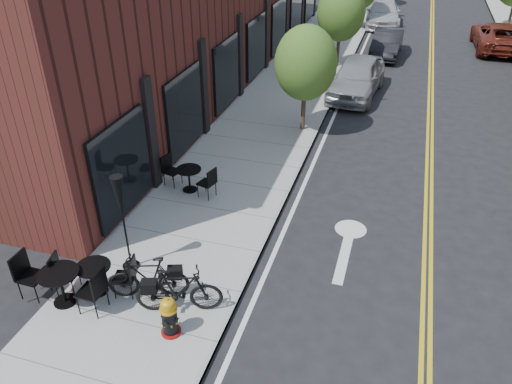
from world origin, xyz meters
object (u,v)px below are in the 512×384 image
(fire_hydrant, at_px, (169,317))
(bicycle_left, at_px, (148,278))
(bistro_set_a, at_px, (61,283))
(bicycle_right, at_px, (179,291))
(bistro_set_c, at_px, (189,176))
(parked_car_b, at_px, (387,43))
(parked_car_c, at_px, (383,13))
(patio_umbrella, at_px, (121,204))
(bistro_set_b, at_px, (95,275))
(parked_car_a, at_px, (357,77))
(parked_car_far, at_px, (498,36))

(fire_hydrant, xyz_separation_m, bicycle_left, (-0.90, 0.84, 0.09))
(bicycle_left, height_order, bistro_set_a, bistro_set_a)
(bicycle_right, bearing_deg, bistro_set_c, 2.68)
(parked_car_b, height_order, parked_car_c, parked_car_c)
(patio_umbrella, bearing_deg, bicycle_left, -40.19)
(bistro_set_b, distance_m, parked_car_a, 14.88)
(patio_umbrella, xyz_separation_m, parked_car_a, (3.62, 13.37, -1.09))
(fire_hydrant, height_order, bistro_set_b, bistro_set_b)
(parked_car_a, bearing_deg, bicycle_right, -92.50)
(fire_hydrant, height_order, patio_umbrella, patio_umbrella)
(bicycle_left, relative_size, bistro_set_c, 1.00)
(bicycle_left, relative_size, parked_car_a, 0.37)
(bistro_set_b, distance_m, bistro_set_c, 4.64)
(bistro_set_c, distance_m, parked_car_b, 16.71)
(bistro_set_a, xyz_separation_m, parked_car_a, (4.40, 14.86, 0.14))
(patio_umbrella, relative_size, parked_car_far, 0.47)
(parked_car_a, bearing_deg, parked_car_c, 94.95)
(bistro_set_c, bearing_deg, bistro_set_a, -83.10)
(bicycle_right, height_order, bistro_set_b, bicycle_right)
(parked_car_b, bearing_deg, bistro_set_a, -102.20)
(patio_umbrella, height_order, parked_car_b, patio_umbrella)
(parked_car_c, xyz_separation_m, parked_car_far, (6.60, -4.05, -0.02))
(fire_hydrant, bearing_deg, bicycle_left, 144.97)
(parked_car_b, bearing_deg, patio_umbrella, -101.04)
(bicycle_right, distance_m, bistro_set_c, 4.95)
(bicycle_left, distance_m, bicycle_right, 0.84)
(bistro_set_c, bearing_deg, patio_umbrella, -74.19)
(bistro_set_a, distance_m, patio_umbrella, 2.09)
(bicycle_left, height_order, parked_car_a, parked_car_a)
(parked_car_b, relative_size, parked_car_far, 0.77)
(bistro_set_a, height_order, parked_car_c, parked_car_c)
(bistro_set_b, distance_m, parked_car_far, 25.95)
(bicycle_left, bearing_deg, parked_car_far, 139.53)
(bicycle_left, bearing_deg, bicycle_right, 57.68)
(bicycle_left, distance_m, bistro_set_c, 4.53)
(parked_car_a, distance_m, parked_car_far, 11.46)
(bicycle_right, height_order, bistro_set_c, bicycle_right)
(parked_car_c, bearing_deg, fire_hydrant, -98.37)
(fire_hydrant, xyz_separation_m, bistro_set_c, (-1.86, 5.26, 0.03))
(bistro_set_c, relative_size, parked_car_far, 0.33)
(bicycle_right, relative_size, bistro_set_a, 0.92)
(bicycle_right, relative_size, parked_car_far, 0.35)
(bicycle_left, relative_size, bistro_set_a, 0.89)
(bistro_set_b, relative_size, parked_car_c, 0.35)
(bistro_set_b, distance_m, patio_umbrella, 1.66)
(bicycle_right, bearing_deg, bicycle_left, 58.08)
(bicycle_right, xyz_separation_m, parked_car_a, (1.88, 14.34, 0.14))
(bicycle_right, relative_size, bistro_set_b, 1.01)
(bistro_set_a, bearing_deg, bistro_set_b, 45.36)
(bistro_set_b, height_order, parked_car_a, parked_car_a)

